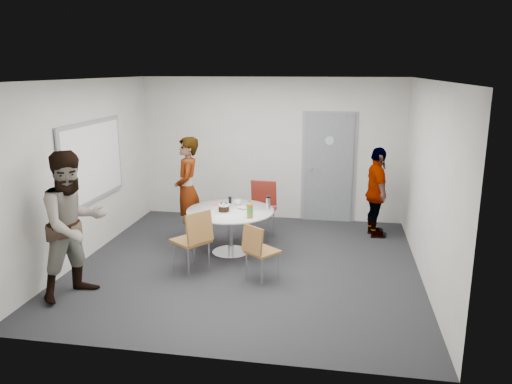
% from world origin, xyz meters
% --- Properties ---
extents(floor, '(5.00, 5.00, 0.00)m').
position_xyz_m(floor, '(0.00, 0.00, 0.00)').
color(floor, black).
rests_on(floor, ground).
extents(ceiling, '(5.00, 5.00, 0.00)m').
position_xyz_m(ceiling, '(0.00, 0.00, 2.70)').
color(ceiling, silver).
rests_on(ceiling, wall_back).
extents(wall_back, '(5.00, 0.00, 5.00)m').
position_xyz_m(wall_back, '(0.00, 2.50, 1.35)').
color(wall_back, beige).
rests_on(wall_back, floor).
extents(wall_left, '(0.00, 5.00, 5.00)m').
position_xyz_m(wall_left, '(-2.50, 0.00, 1.35)').
color(wall_left, beige).
rests_on(wall_left, floor).
extents(wall_right, '(0.00, 5.00, 5.00)m').
position_xyz_m(wall_right, '(2.50, 0.00, 1.35)').
color(wall_right, beige).
rests_on(wall_right, floor).
extents(wall_front, '(5.00, 0.00, 5.00)m').
position_xyz_m(wall_front, '(0.00, -2.50, 1.35)').
color(wall_front, beige).
rests_on(wall_front, floor).
extents(door, '(1.02, 0.17, 2.12)m').
position_xyz_m(door, '(1.10, 2.48, 1.03)').
color(door, slate).
rests_on(door, wall_back).
extents(whiteboard, '(0.04, 1.90, 1.25)m').
position_xyz_m(whiteboard, '(-2.46, 0.20, 1.45)').
color(whiteboard, gray).
rests_on(whiteboard, wall_left).
extents(table, '(1.36, 1.36, 0.99)m').
position_xyz_m(table, '(-0.33, 0.42, 0.61)').
color(table, white).
rests_on(table, floor).
extents(chair_near_left, '(0.65, 0.64, 0.93)m').
position_xyz_m(chair_near_left, '(-0.66, -0.47, 0.57)').
color(chair_near_left, brown).
rests_on(chair_near_left, floor).
extents(chair_near_right, '(0.55, 0.56, 0.81)m').
position_xyz_m(chair_near_right, '(0.26, -0.56, 0.49)').
color(chair_near_right, brown).
rests_on(chair_near_right, floor).
extents(chair_far, '(0.51, 0.54, 0.98)m').
position_xyz_m(chair_far, '(0.01, 1.31, 0.60)').
color(chair_far, maroon).
rests_on(chair_far, floor).
extents(person_main, '(0.59, 0.74, 1.77)m').
position_xyz_m(person_main, '(-1.17, 0.87, 0.89)').
color(person_main, '#A5C6EA').
rests_on(person_main, floor).
extents(person_left, '(1.08, 1.15, 1.89)m').
position_xyz_m(person_left, '(-1.95, -1.36, 0.94)').
color(person_left, white).
rests_on(person_left, floor).
extents(person_right, '(0.55, 0.97, 1.56)m').
position_xyz_m(person_right, '(1.95, 1.68, 0.78)').
color(person_right, black).
rests_on(person_right, floor).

